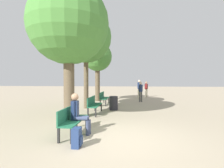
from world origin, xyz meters
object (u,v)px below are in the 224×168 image
Objects in this scene: tree_row_0 at (69,25)px; tree_row_1 at (86,38)px; pedestrian_near at (141,90)px; backpack at (77,138)px; pedestrian_mid at (146,88)px; trash_bin at (114,103)px; bench_row_0 at (72,118)px; tree_row_2 at (97,57)px; bench_row_1 at (94,104)px; bench_row_2 at (103,97)px; person_seated at (79,113)px; pedestrian_far at (139,88)px.

tree_row_1 is (0.00, 2.99, 0.16)m from tree_row_0.
tree_row_0 reaches higher than pedestrian_near.
pedestrian_near is (2.20, 9.48, 0.65)m from backpack.
pedestrian_mid reaches higher than trash_bin.
tree_row_1 is 11.77× the size of backpack.
bench_row_0 is 0.29× the size of tree_row_0.
tree_row_1 is at bearing -135.76° from pedestrian_near.
tree_row_0 is 4.81m from trash_bin.
tree_row_2 reaches higher than pedestrian_near.
pedestrian_mid is (3.46, 8.84, 0.38)m from bench_row_1.
bench_row_0 is at bearing -101.39° from trash_bin.
pedestrian_mid is at bearing 59.21° from tree_row_1.
bench_row_0 is 3.37m from bench_row_1.
tree_row_0 is (-0.81, -4.69, 3.61)m from bench_row_2.
bench_row_0 is at bearing -105.84° from pedestrian_mid.
bench_row_0 reaches higher than backpack.
bench_row_0 is 1.18m from backpack.
bench_row_1 and bench_row_2 have the same top height.
pedestrian_far is (2.50, 11.13, 0.29)m from person_seated.
person_seated is at bearing -88.06° from bench_row_2.
pedestrian_mid is at bearing 78.36° from pedestrian_near.
tree_row_2 is at bearing 96.74° from person_seated.
bench_row_0 is 12.70m from pedestrian_mid.
pedestrian_mid is (4.27, 3.42, -2.67)m from tree_row_2.
tree_row_0 reaches higher than person_seated.
tree_row_1 is (-0.81, -1.70, 3.77)m from bench_row_2.
tree_row_1 is (-0.81, 5.04, 3.77)m from bench_row_0.
bench_row_0 is 0.29× the size of tree_row_1.
pedestrian_near is 1.01× the size of pedestrian_mid.
person_seated is (1.04, -2.04, -3.43)m from tree_row_0.
tree_row_1 is 3.73× the size of pedestrian_near.
tree_row_0 is 3.81× the size of pedestrian_mid.
tree_row_0 is 4.12m from person_seated.
tree_row_0 reaches higher than tree_row_1.
tree_row_0 is at bearing -111.27° from pedestrian_far.
pedestrian_far is (-0.74, -1.08, 0.09)m from pedestrian_mid.
bench_row_0 is 3.43× the size of backpack.
tree_row_1 reaches higher than pedestrian_far.
bench_row_1 reaches higher than trash_bin.
pedestrian_far is at bearing 68.73° from tree_row_0.
pedestrian_near is at bearing -90.84° from pedestrian_far.
bench_row_2 reaches higher than backpack.
person_seated is at bearing -83.26° from tree_row_2.
bench_row_2 is 1.31× the size of person_seated.
bench_row_0 is 9.34m from tree_row_2.
bench_row_1 is 1.00× the size of bench_row_2.
tree_row_1 is 4.48× the size of person_seated.
pedestrian_far is at bearing 89.16° from pedestrian_near.
trash_bin is at bearing -15.75° from tree_row_1.
pedestrian_near is (2.69, 1.71, 0.39)m from bench_row_2.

